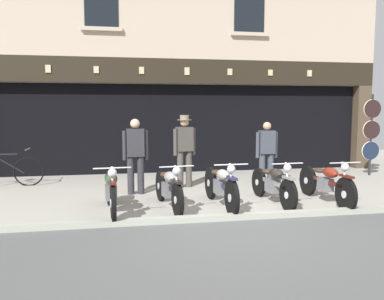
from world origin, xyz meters
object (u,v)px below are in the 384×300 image
object	(u,v)px
motorcycle_center_right	(273,183)
leaning_bicycle	(5,171)
motorcycle_center	(221,185)
advert_board_far	(94,114)
motorcycle_center_left	(169,187)
salesman_right	(267,151)
tyre_sign_pole	(371,131)
motorcycle_right	(326,182)
shopkeeper_center	(185,147)
salesman_left	(135,153)
motorcycle_left	(111,190)
advert_board_near	(130,113)

from	to	relation	value
motorcycle_center_right	leaning_bicycle	bearing A→B (deg)	-29.91
motorcycle_center	advert_board_far	bearing A→B (deg)	-61.74
motorcycle_center_left	leaning_bicycle	distance (m)	4.65
motorcycle_center_right	salesman_right	distance (m)	1.97
motorcycle_center_left	advert_board_far	world-z (taller)	advert_board_far
salesman_right	tyre_sign_pole	bearing A→B (deg)	-167.75
motorcycle_right	shopkeeper_center	bearing A→B (deg)	-40.53
salesman_left	advert_board_far	distance (m)	3.23
motorcycle_center	shopkeeper_center	size ratio (longest dim) A/B	1.21
salesman_left	salesman_right	size ratio (longest dim) A/B	1.07
shopkeeper_center	leaning_bicycle	bearing A→B (deg)	-23.98
salesman_left	leaning_bicycle	size ratio (longest dim) A/B	0.92
salesman_left	leaning_bicycle	xyz separation A→B (m)	(-3.10, 1.46, -0.54)
motorcycle_left	motorcycle_center_right	distance (m)	3.17
shopkeeper_center	leaning_bicycle	size ratio (longest dim) A/B	0.96
motorcycle_center	tyre_sign_pole	distance (m)	5.86
motorcycle_left	tyre_sign_pole	world-z (taller)	tyre_sign_pole
salesman_left	advert_board_near	world-z (taller)	advert_board_near
salesman_left	tyre_sign_pole	world-z (taller)	tyre_sign_pole
motorcycle_center_right	tyre_sign_pole	distance (m)	4.89
motorcycle_left	motorcycle_center_right	bearing A→B (deg)	179.33
salesman_right	motorcycle_left	bearing A→B (deg)	26.72
advert_board_near	tyre_sign_pole	bearing A→B (deg)	-13.80
motorcycle_center_left	motorcycle_center_right	bearing A→B (deg)	173.68
motorcycle_center	salesman_left	size ratio (longest dim) A/B	1.26
motorcycle_center	leaning_bicycle	size ratio (longest dim) A/B	1.16
motorcycle_center_left	advert_board_far	size ratio (longest dim) A/B	1.89
motorcycle_center	advert_board_far	size ratio (longest dim) A/B	2.05
motorcycle_right	tyre_sign_pole	world-z (taller)	tyre_sign_pole
advert_board_far	salesman_left	bearing A→B (deg)	-70.55
salesman_right	advert_board_far	world-z (taller)	advert_board_far
motorcycle_center_left	salesman_left	size ratio (longest dim) A/B	1.16
motorcycle_center	leaning_bicycle	xyz separation A→B (m)	(-4.66, 2.93, -0.05)
motorcycle_center	leaning_bicycle	world-z (taller)	leaning_bicycle
motorcycle_center_right	tyre_sign_pole	xyz separation A→B (m)	(3.99, 2.69, 0.86)
motorcycle_center_left	shopkeeper_center	bearing A→B (deg)	-114.70
motorcycle_right	advert_board_far	bearing A→B (deg)	-44.26
salesman_left	advert_board_near	distance (m)	3.06
motorcycle_left	shopkeeper_center	xyz separation A→B (m)	(1.70, 2.13, 0.54)
salesman_right	salesman_left	bearing A→B (deg)	6.26
motorcycle_center	leaning_bicycle	bearing A→B (deg)	-34.36
salesman_right	advert_board_near	world-z (taller)	advert_board_near
shopkeeper_center	advert_board_near	world-z (taller)	advert_board_near
motorcycle_left	advert_board_far	size ratio (longest dim) A/B	1.98
motorcycle_left	tyre_sign_pole	distance (m)	7.76
advert_board_near	motorcycle_center	bearing A→B (deg)	-70.32
advert_board_near	leaning_bicycle	world-z (taller)	advert_board_near
motorcycle_left	motorcycle_center_left	bearing A→B (deg)	-175.44
motorcycle_right	tyre_sign_pole	bearing A→B (deg)	-136.99
motorcycle_center_right	tyre_sign_pole	world-z (taller)	tyre_sign_pole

